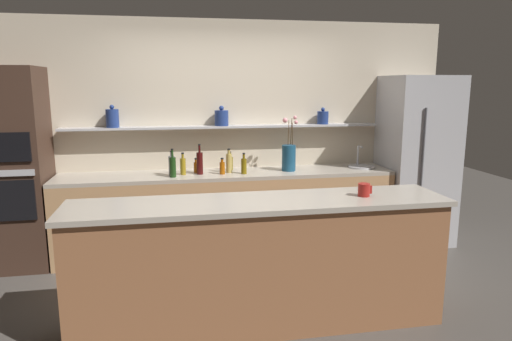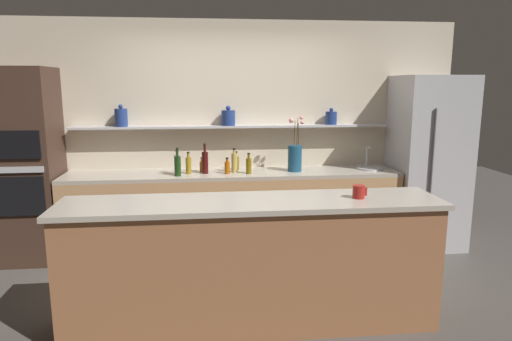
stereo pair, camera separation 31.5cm
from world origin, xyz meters
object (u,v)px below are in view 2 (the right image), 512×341
object	(u,v)px
bottle_oil_3	(236,163)
bottle_wine_8	(205,162)
bottle_oil_1	(188,165)
bottle_wine_0	(178,166)
bottle_oil_6	(249,165)
bottle_sauce_4	(202,166)
coffee_mug	(359,192)
bottle_spirit_7	(178,164)
bottle_sauce_2	(227,167)
bottle_spirit_5	(234,162)
refrigerator	(428,163)
sink_fixture	(370,167)
oven_tower	(24,166)
flower_vase	(295,157)

from	to	relation	value
bottle_oil_3	bottle_wine_8	size ratio (longest dim) A/B	0.65
bottle_oil_1	bottle_wine_8	bearing A→B (deg)	-2.86
bottle_wine_0	bottle_oil_6	size ratio (longest dim) A/B	1.31
bottle_sauce_4	coffee_mug	world-z (taller)	coffee_mug
bottle_wine_0	bottle_sauce_4	bearing A→B (deg)	38.74
bottle_spirit_7	bottle_wine_8	distance (m)	0.30
bottle_wine_0	bottle_sauce_2	size ratio (longest dim) A/B	1.69
bottle_oil_6	bottle_wine_8	size ratio (longest dim) A/B	0.70
bottle_spirit_5	bottle_oil_3	bearing A→B (deg)	77.28
bottle_oil_3	bottle_spirit_7	bearing A→B (deg)	-163.87
bottle_oil_1	bottle_spirit_7	bearing A→B (deg)	-167.94
bottle_oil_1	bottle_oil_3	xyz separation A→B (m)	(0.54, 0.16, -0.01)
bottle_sauce_2	coffee_mug	world-z (taller)	coffee_mug
refrigerator	bottle_oil_3	world-z (taller)	refrigerator
sink_fixture	bottle_oil_6	xyz separation A→B (m)	(-1.42, -0.13, 0.07)
bottle_wine_0	refrigerator	bearing A→B (deg)	2.34
oven_tower	bottle_spirit_5	world-z (taller)	oven_tower
flower_vase	refrigerator	bearing A→B (deg)	-0.45
bottle_oil_3	coffee_mug	bearing A→B (deg)	-65.36
sink_fixture	bottle_spirit_7	bearing A→B (deg)	-178.03
bottle_wine_0	coffee_mug	distance (m)	2.12
refrigerator	flower_vase	xyz separation A→B (m)	(-1.56, 0.01, 0.09)
oven_tower	coffee_mug	size ratio (longest dim) A/B	18.40
bottle_oil_3	oven_tower	bearing A→B (deg)	-176.82
oven_tower	bottle_spirit_5	bearing A→B (deg)	-0.34
bottle_oil_3	bottle_sauce_4	bearing A→B (deg)	-169.24
sink_fixture	bottle_wine_0	xyz separation A→B (m)	(-2.18, -0.17, 0.09)
bottle_oil_6	bottle_wine_8	xyz separation A→B (m)	(-0.47, 0.07, 0.03)
bottle_oil_3	coffee_mug	world-z (taller)	bottle_oil_3
bottle_oil_3	bottle_oil_6	size ratio (longest dim) A/B	0.93
bottle_spirit_5	refrigerator	bearing A→B (deg)	-0.60
bottle_sauce_2	bottle_sauce_4	size ratio (longest dim) A/B	1.09
bottle_oil_1	sink_fixture	bearing A→B (deg)	1.39
oven_tower	bottle_sauce_4	distance (m)	1.87
refrigerator	bottle_spirit_5	world-z (taller)	refrigerator
bottle_oil_1	bottle_spirit_5	world-z (taller)	bottle_spirit_5
bottle_oil_1	coffee_mug	bearing A→B (deg)	-50.25
sink_fixture	oven_tower	bearing A→B (deg)	-179.82
sink_fixture	bottle_oil_1	xyz separation A→B (m)	(-2.07, -0.05, 0.07)
bottle_oil_6	bottle_sauce_2	bearing A→B (deg)	173.69
oven_tower	bottle_sauce_2	size ratio (longest dim) A/B	11.51
bottle_oil_6	bottle_spirit_5	bearing A→B (deg)	146.30
bottle_sauce_4	bottle_spirit_7	size ratio (longest dim) A/B	0.61
flower_vase	bottle_oil_1	bearing A→B (deg)	-179.33
refrigerator	bottle_spirit_7	xyz separation A→B (m)	(-2.86, -0.03, 0.04)
sink_fixture	bottle_spirit_7	world-z (taller)	bottle_spirit_7
bottle_oil_1	bottle_wine_8	size ratio (longest dim) A/B	0.73
oven_tower	bottle_oil_6	bearing A→B (deg)	-2.73
sink_fixture	bottle_sauce_2	size ratio (longest dim) A/B	1.70
bottle_wine_0	bottle_spirit_5	world-z (taller)	bottle_wine_0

